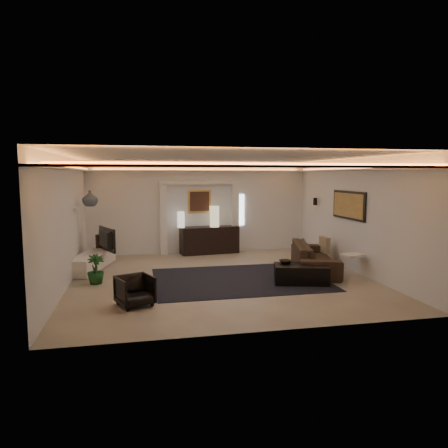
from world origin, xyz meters
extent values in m
plane|color=#A69D87|center=(0.00, 0.00, 0.00)|extent=(7.00, 7.00, 0.00)
plane|color=white|center=(0.00, 0.00, 2.90)|extent=(7.00, 7.00, 0.00)
plane|color=silver|center=(0.00, 3.50, 1.45)|extent=(7.00, 0.00, 7.00)
plane|color=silver|center=(0.00, -3.50, 1.45)|extent=(7.00, 0.00, 7.00)
plane|color=silver|center=(-3.50, 0.00, 1.45)|extent=(0.00, 7.00, 7.00)
plane|color=silver|center=(3.50, 0.00, 1.45)|extent=(0.00, 7.00, 7.00)
cube|color=silver|center=(0.00, 0.00, 2.62)|extent=(7.00, 7.00, 0.04)
cube|color=white|center=(1.35, 3.48, 1.35)|extent=(0.25, 0.03, 1.00)
cube|color=black|center=(0.40, -0.20, 0.01)|extent=(4.00, 3.00, 0.01)
cube|color=silver|center=(-1.15, 3.40, 1.10)|extent=(0.22, 0.20, 2.20)
cube|color=silver|center=(1.15, 3.40, 1.10)|extent=(0.22, 0.20, 2.20)
cube|color=silver|center=(0.00, 3.40, 2.25)|extent=(2.52, 0.20, 0.12)
cube|color=tan|center=(0.00, 3.47, 1.65)|extent=(0.74, 0.04, 0.74)
cube|color=#4C2D1E|center=(0.00, 3.44, 1.65)|extent=(0.62, 0.02, 0.62)
cube|color=black|center=(3.47, 0.30, 1.70)|extent=(0.04, 1.64, 0.74)
cube|color=tan|center=(3.44, 0.30, 1.70)|extent=(0.02, 1.50, 0.62)
cylinder|color=black|center=(3.38, 2.20, 1.68)|extent=(0.12, 0.12, 0.22)
cube|color=silver|center=(-3.44, 1.40, 1.65)|extent=(0.10, 0.55, 0.04)
cube|color=black|center=(0.28, 3.25, 0.40)|extent=(1.88, 0.77, 0.91)
cylinder|color=silver|center=(-0.63, 3.19, 1.09)|extent=(0.29, 0.29, 0.50)
cylinder|color=beige|center=(0.43, 3.15, 1.09)|extent=(0.35, 0.35, 0.65)
cube|color=silver|center=(-3.15, 1.67, 0.23)|extent=(1.10, 2.29, 0.42)
imported|color=black|center=(-2.87, 1.88, 0.77)|extent=(1.08, 0.58, 0.64)
cylinder|color=black|center=(-3.05, 2.44, 0.64)|extent=(0.16, 0.16, 0.38)
imported|color=#414D54|center=(-3.15, 1.71, 1.88)|extent=(0.41, 0.41, 0.42)
imported|color=#143E17|center=(-2.91, 0.10, 0.34)|extent=(0.48, 0.48, 0.67)
imported|color=#39241A|center=(2.53, 0.26, 0.36)|extent=(2.65, 1.60, 0.72)
cube|color=beige|center=(3.15, -0.56, 0.55)|extent=(0.55, 0.48, 0.05)
cube|color=#9C8662|center=(3.15, 0.99, 0.55)|extent=(0.14, 0.44, 0.44)
cube|color=black|center=(1.72, -0.83, 0.20)|extent=(1.34, 0.96, 0.45)
imported|color=black|center=(1.43, -0.56, 0.45)|extent=(0.31, 0.31, 0.07)
cube|color=white|center=(1.98, -0.50, 0.42)|extent=(0.28, 0.24, 0.03)
imported|color=#34241C|center=(-2.02, -1.73, 0.29)|extent=(0.83, 0.84, 0.59)
camera|label=1|loc=(-1.93, -9.60, 2.49)|focal=33.23mm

